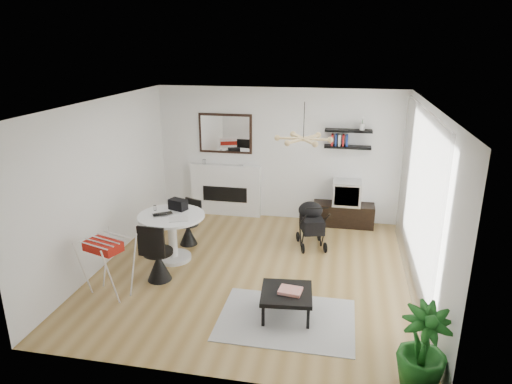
% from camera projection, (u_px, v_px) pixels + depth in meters
% --- Properties ---
extents(floor, '(5.00, 5.00, 0.00)m').
position_uv_depth(floor, '(254.00, 271.00, 7.40)').
color(floor, olive).
rests_on(floor, ground).
extents(ceiling, '(5.00, 5.00, 0.00)m').
position_uv_depth(ceiling, '(254.00, 103.00, 6.55)').
color(ceiling, white).
rests_on(ceiling, wall_back).
extents(wall_back, '(5.00, 0.00, 5.00)m').
position_uv_depth(wall_back, '(278.00, 155.00, 9.30)').
color(wall_back, white).
rests_on(wall_back, floor).
extents(wall_left, '(0.00, 5.00, 5.00)m').
position_uv_depth(wall_left, '(104.00, 183.00, 7.43)').
color(wall_left, white).
rests_on(wall_left, floor).
extents(wall_right, '(0.00, 5.00, 5.00)m').
position_uv_depth(wall_right, '(425.00, 203.00, 6.52)').
color(wall_right, white).
rests_on(wall_right, floor).
extents(sheer_curtain, '(0.04, 3.60, 2.60)m').
position_uv_depth(sheer_curtain, '(416.00, 198.00, 6.72)').
color(sheer_curtain, white).
rests_on(sheer_curtain, wall_right).
extents(fireplace, '(1.50, 0.17, 2.16)m').
position_uv_depth(fireplace, '(226.00, 184.00, 9.64)').
color(fireplace, white).
rests_on(fireplace, floor).
extents(shelf_lower, '(0.90, 0.25, 0.04)m').
position_uv_depth(shelf_lower, '(347.00, 147.00, 8.85)').
color(shelf_lower, black).
rests_on(shelf_lower, wall_back).
extents(shelf_upper, '(0.90, 0.25, 0.04)m').
position_uv_depth(shelf_upper, '(349.00, 131.00, 8.75)').
color(shelf_upper, black).
rests_on(shelf_upper, wall_back).
extents(pendant_lamp, '(0.90, 0.90, 0.10)m').
position_uv_depth(pendant_lamp, '(303.00, 139.00, 6.87)').
color(pendant_lamp, tan).
rests_on(pendant_lamp, ceiling).
extents(tv_console, '(1.21, 0.42, 0.45)m').
position_uv_depth(tv_console, '(343.00, 215.00, 9.20)').
color(tv_console, black).
rests_on(tv_console, floor).
extents(crt_tv, '(0.55, 0.48, 0.48)m').
position_uv_depth(crt_tv, '(347.00, 193.00, 9.04)').
color(crt_tv, silver).
rests_on(crt_tv, tv_console).
extents(dining_table, '(1.11, 1.11, 0.81)m').
position_uv_depth(dining_table, '(172.00, 230.00, 7.65)').
color(dining_table, white).
rests_on(dining_table, floor).
extents(laptop, '(0.39, 0.36, 0.03)m').
position_uv_depth(laptop, '(163.00, 215.00, 7.52)').
color(laptop, black).
rests_on(laptop, dining_table).
extents(black_bag, '(0.34, 0.27, 0.18)m').
position_uv_depth(black_bag, '(178.00, 204.00, 7.78)').
color(black_bag, black).
rests_on(black_bag, dining_table).
extents(newspaper, '(0.37, 0.34, 0.01)m').
position_uv_depth(newspaper, '(179.00, 219.00, 7.38)').
color(newspaper, silver).
rests_on(newspaper, dining_table).
extents(drinking_glass, '(0.05, 0.05, 0.09)m').
position_uv_depth(drinking_glass, '(155.00, 208.00, 7.75)').
color(drinking_glass, white).
rests_on(drinking_glass, dining_table).
extents(chair_far, '(0.44, 0.45, 0.83)m').
position_uv_depth(chair_far, '(189.00, 230.00, 8.33)').
color(chair_far, black).
rests_on(chair_far, floor).
extents(chair_near, '(0.46, 0.47, 0.97)m').
position_uv_depth(chair_near, '(158.00, 262.00, 7.04)').
color(chair_near, black).
rests_on(chair_near, floor).
extents(drying_rack, '(0.74, 0.72, 0.90)m').
position_uv_depth(drying_rack, '(108.00, 265.00, 6.58)').
color(drying_rack, white).
rests_on(drying_rack, floor).
extents(stroller, '(0.62, 0.80, 0.89)m').
position_uv_depth(stroller, '(311.00, 226.00, 8.23)').
color(stroller, black).
rests_on(stroller, floor).
extents(rug, '(1.80, 1.30, 0.01)m').
position_uv_depth(rug, '(286.00, 319.00, 6.11)').
color(rug, gray).
rests_on(rug, floor).
extents(coffee_table, '(0.74, 0.74, 0.35)m').
position_uv_depth(coffee_table, '(287.00, 294.00, 6.12)').
color(coffee_table, black).
rests_on(coffee_table, rug).
extents(magazines, '(0.33, 0.27, 0.04)m').
position_uv_depth(magazines, '(290.00, 291.00, 6.08)').
color(magazines, '#E34938').
rests_on(magazines, coffee_table).
extents(potted_plant, '(0.61, 0.61, 0.96)m').
position_uv_depth(potted_plant, '(423.00, 348.00, 4.80)').
color(potted_plant, '#195A1A').
rests_on(potted_plant, floor).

